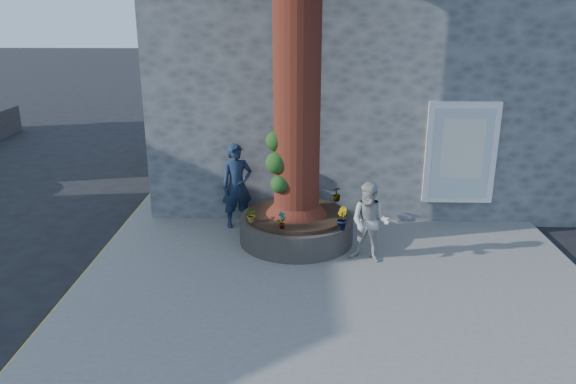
{
  "coord_description": "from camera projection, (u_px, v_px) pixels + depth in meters",
  "views": [
    {
      "loc": [
        0.94,
        -8.61,
        4.67
      ],
      "look_at": [
        0.64,
        1.74,
        1.25
      ],
      "focal_mm": 35.0,
      "sensor_mm": 36.0,
      "label": 1
    }
  ],
  "objects": [
    {
      "name": "woman",
      "position": [
        370.0,
        222.0,
        10.37
      ],
      "size": [
        0.89,
        0.79,
        1.52
      ],
      "primitive_type": "imported",
      "rotation": [
        0.0,
        0.0,
        -0.34
      ],
      "color": "#A9A8A1",
      "rests_on": "pavement"
    },
    {
      "name": "ground",
      "position": [
        248.0,
        292.0,
        9.66
      ],
      "size": [
        120.0,
        120.0,
        0.0
      ],
      "primitive_type": "plane",
      "color": "black",
      "rests_on": "ground"
    },
    {
      "name": "plant_d",
      "position": [
        252.0,
        215.0,
        10.79
      ],
      "size": [
        0.33,
        0.33,
        0.28
      ],
      "primitive_type": "imported",
      "rotation": [
        0.0,
        0.0,
        5.66
      ],
      "color": "gray",
      "rests_on": "planter"
    },
    {
      "name": "plant_c",
      "position": [
        337.0,
        194.0,
        11.97
      ],
      "size": [
        0.22,
        0.22,
        0.31
      ],
      "primitive_type": "imported",
      "rotation": [
        0.0,
        0.0,
        3.47
      ],
      "color": "gray",
      "rests_on": "planter"
    },
    {
      "name": "pavement",
      "position": [
        333.0,
        265.0,
        10.55
      ],
      "size": [
        9.0,
        8.0,
        0.12
      ],
      "primitive_type": "cube",
      "color": "slate",
      "rests_on": "ground"
    },
    {
      "name": "yellow_line",
      "position": [
        94.0,
        264.0,
        10.7
      ],
      "size": [
        0.1,
        30.0,
        0.01
      ],
      "primitive_type": "cube",
      "color": "yellow",
      "rests_on": "ground"
    },
    {
      "name": "shopping_bag",
      "position": [
        248.0,
        220.0,
        12.2
      ],
      "size": [
        0.23,
        0.19,
        0.28
      ],
      "primitive_type": "cube",
      "rotation": [
        0.0,
        0.0,
        0.41
      ],
      "color": "white",
      "rests_on": "pavement"
    },
    {
      "name": "planter",
      "position": [
        296.0,
        227.0,
        11.41
      ],
      "size": [
        2.3,
        2.3,
        0.6
      ],
      "color": "black",
      "rests_on": "pavement"
    },
    {
      "name": "plant_b",
      "position": [
        341.0,
        219.0,
        10.42
      ],
      "size": [
        0.27,
        0.27,
        0.43
      ],
      "primitive_type": "imported",
      "rotation": [
        0.0,
        0.0,
        1.75
      ],
      "color": "gray",
      "rests_on": "planter"
    },
    {
      "name": "stone_shop",
      "position": [
        361.0,
        65.0,
        15.43
      ],
      "size": [
        10.3,
        8.3,
        6.3
      ],
      "color": "#4B4E50",
      "rests_on": "ground"
    },
    {
      "name": "man",
      "position": [
        237.0,
        186.0,
        11.99
      ],
      "size": [
        0.78,
        0.65,
        1.83
      ],
      "primitive_type": "imported",
      "rotation": [
        0.0,
        0.0,
        0.37
      ],
      "color": "#16243D",
      "rests_on": "pavement"
    },
    {
      "name": "plant_a",
      "position": [
        282.0,
        220.0,
        10.46
      ],
      "size": [
        0.21,
        0.21,
        0.34
      ],
      "primitive_type": "imported",
      "rotation": [
        0.0,
        0.0,
        0.75
      ],
      "color": "gray",
      "rests_on": "planter"
    }
  ]
}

